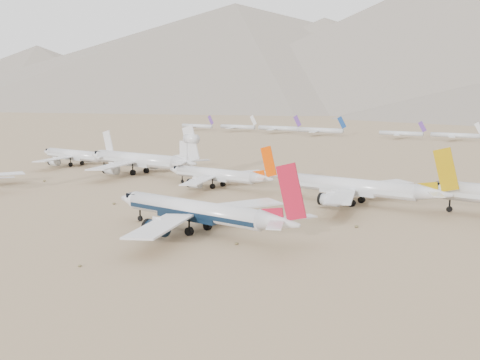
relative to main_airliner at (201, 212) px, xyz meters
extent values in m
plane|color=olive|center=(-12.03, -4.36, -4.98)|extent=(7000.00, 7000.00, 0.00)
cylinder|color=silver|center=(-2.32, 0.00, 0.22)|extent=(38.24, 4.52, 4.52)
cube|color=#0E1E32|center=(-2.32, 0.00, -0.34)|extent=(37.47, 4.59, 1.02)
sphere|color=silver|center=(-21.43, 0.00, 0.22)|extent=(4.52, 4.52, 4.52)
cube|color=black|center=(-22.11, 0.00, 1.46)|extent=(3.16, 2.94, 1.13)
cone|color=silver|center=(21.32, 0.00, 0.56)|extent=(9.56, 4.52, 4.52)
cube|color=silver|center=(0.64, -13.41, -0.57)|extent=(14.77, 23.27, 0.71)
cube|color=silver|center=(23.17, -4.40, 1.13)|extent=(6.07, 7.94, 0.27)
cylinder|color=#0E1E32|center=(-4.44, -9.40, -2.61)|extent=(5.31, 3.25, 3.25)
cube|color=silver|center=(0.64, 13.41, -0.57)|extent=(14.77, 23.27, 0.71)
cube|color=silver|center=(23.17, 4.40, 1.13)|extent=(6.07, 7.94, 0.27)
cylinder|color=#0E1E32|center=(-4.44, 9.40, -2.61)|extent=(5.31, 3.25, 3.25)
cube|color=#A91229|center=(23.97, 0.00, 7.15)|extent=(7.25, 0.36, 11.94)
cylinder|color=black|center=(-20.30, 0.00, -4.30)|extent=(1.36, 0.56, 1.36)
cylinder|color=black|center=(-0.72, -3.16, -4.03)|extent=(1.90, 1.13, 1.90)
cylinder|color=black|center=(-0.72, 3.16, -4.03)|extent=(1.90, 1.13, 1.90)
cube|color=silver|center=(-86.17, 1.33, 0.05)|extent=(4.93, 6.44, 0.22)
sphere|color=silver|center=(37.26, 58.18, 1.02)|extent=(5.21, 5.21, 5.21)
cube|color=black|center=(36.48, 58.18, 2.46)|extent=(3.65, 3.39, 1.30)
cylinder|color=black|center=(38.56, 58.18, -4.19)|extent=(1.56, 0.65, 1.56)
cylinder|color=silver|center=(12.61, 52.31, 0.34)|extent=(38.02, 4.62, 4.62)
cube|color=silver|center=(12.61, 52.31, -0.24)|extent=(37.26, 4.69, 1.04)
sphere|color=silver|center=(-6.40, 52.31, 0.34)|extent=(4.62, 4.62, 4.62)
cube|color=black|center=(-7.10, 52.31, 1.61)|extent=(3.23, 3.00, 1.16)
cone|color=silver|center=(36.11, 52.31, 0.68)|extent=(9.51, 4.62, 4.62)
cube|color=silver|center=(15.54, 38.91, -0.47)|extent=(14.68, 23.14, 0.71)
cube|color=silver|center=(37.95, 47.92, 1.26)|extent=(6.04, 7.89, 0.28)
cylinder|color=silver|center=(10.49, 42.90, -2.55)|extent=(5.28, 3.33, 3.33)
cube|color=silver|center=(15.54, 65.71, -0.47)|extent=(14.68, 23.14, 0.71)
cube|color=silver|center=(37.95, 56.70, 1.26)|extent=(6.04, 7.89, 0.28)
cylinder|color=silver|center=(10.49, 61.72, -2.55)|extent=(5.28, 3.33, 3.33)
cube|color=#B48B09|center=(38.75, 52.31, 7.27)|extent=(7.21, 0.37, 11.87)
cylinder|color=black|center=(-5.25, 52.31, -4.28)|extent=(1.39, 0.58, 1.39)
cylinder|color=black|center=(14.19, 49.07, -4.01)|extent=(1.94, 1.16, 1.94)
cylinder|color=black|center=(14.19, 55.54, -4.01)|extent=(1.94, 1.16, 1.94)
cylinder|color=silver|center=(-38.71, 51.36, -0.37)|extent=(32.77, 4.01, 4.01)
cube|color=silver|center=(-38.71, 51.36, -0.87)|extent=(32.12, 4.07, 0.90)
sphere|color=silver|center=(-55.09, 51.36, -0.37)|extent=(4.01, 4.01, 4.01)
cube|color=black|center=(-55.69, 51.36, 0.73)|extent=(2.80, 2.60, 1.00)
cone|color=silver|center=(-18.45, 51.36, -0.07)|extent=(8.19, 4.01, 4.01)
cube|color=silver|center=(-36.18, 39.80, -1.07)|extent=(12.66, 19.94, 0.62)
cube|color=silver|center=(-16.86, 47.58, 0.43)|extent=(5.20, 6.80, 0.24)
cylinder|color=silver|center=(-40.53, 43.24, -2.88)|extent=(4.55, 2.88, 2.88)
cube|color=silver|center=(-36.18, 62.92, -1.07)|extent=(12.66, 19.94, 0.62)
cube|color=silver|center=(-16.86, 55.15, 0.43)|extent=(5.20, 6.80, 0.24)
cylinder|color=silver|center=(-40.53, 59.48, -2.88)|extent=(4.55, 2.88, 2.88)
cube|color=#E74300|center=(-16.18, 51.36, 5.61)|extent=(6.21, 0.32, 10.23)
cylinder|color=black|center=(-54.09, 51.36, -4.38)|extent=(1.20, 0.50, 1.20)
cylinder|color=black|center=(-37.34, 48.56, -4.13)|extent=(1.68, 1.00, 1.68)
cylinder|color=black|center=(-37.34, 54.17, -4.13)|extent=(1.68, 1.00, 1.68)
cylinder|color=silver|center=(-85.76, 57.83, 1.07)|extent=(43.92, 5.26, 5.26)
cube|color=silver|center=(-85.76, 57.83, 0.41)|extent=(43.04, 5.34, 1.18)
sphere|color=silver|center=(-107.72, 57.83, 1.07)|extent=(5.26, 5.26, 5.26)
cube|color=black|center=(-108.51, 57.83, 2.52)|extent=(3.68, 3.42, 1.31)
cone|color=silver|center=(-58.62, 57.83, 1.47)|extent=(10.98, 5.26, 5.26)
cube|color=silver|center=(-82.37, 42.39, 0.15)|extent=(16.96, 26.73, 0.82)
cube|color=silver|center=(-56.48, 52.77, 2.12)|extent=(6.97, 9.12, 0.32)
cylinder|color=silver|center=(-88.20, 47.00, -2.22)|extent=(6.10, 3.79, 3.79)
cube|color=silver|center=(-82.37, 73.27, 0.15)|extent=(16.96, 26.73, 0.82)
cube|color=silver|center=(-56.48, 62.89, 2.12)|extent=(6.97, 9.12, 0.32)
cylinder|color=silver|center=(-88.20, 68.66, -2.22)|extent=(6.10, 3.79, 3.79)
cube|color=silver|center=(-55.57, 57.83, 9.05)|extent=(8.32, 0.42, 13.72)
cylinder|color=silver|center=(-55.26, 57.83, 10.75)|extent=(5.49, 3.41, 3.41)
cylinder|color=black|center=(-106.41, 57.83, -4.19)|extent=(1.58, 0.66, 1.58)
cylinder|color=black|center=(-83.93, 54.15, -3.87)|extent=(2.21, 1.31, 2.21)
cylinder|color=black|center=(-83.93, 61.51, -3.87)|extent=(2.21, 1.31, 2.21)
cylinder|color=silver|center=(-129.40, 59.18, 0.11)|extent=(35.96, 4.42, 4.42)
cube|color=silver|center=(-129.40, 59.18, -0.45)|extent=(35.25, 4.49, 0.99)
sphere|color=silver|center=(-147.38, 59.18, 0.11)|extent=(4.42, 4.42, 4.42)
cube|color=black|center=(-148.05, 59.18, 1.32)|extent=(3.09, 2.87, 1.10)
cone|color=silver|center=(-107.17, 59.18, 0.44)|extent=(8.99, 4.42, 4.42)
cube|color=silver|center=(-126.62, 46.49, -0.67)|extent=(13.89, 21.89, 0.68)
cube|color=silver|center=(-105.42, 55.03, 0.99)|extent=(5.71, 7.46, 0.27)
cylinder|color=silver|center=(-131.40, 50.26, -2.66)|extent=(5.00, 3.18, 3.18)
cube|color=silver|center=(-126.62, 71.88, -0.67)|extent=(13.89, 21.89, 0.68)
cube|color=silver|center=(-105.42, 63.34, 0.99)|extent=(5.71, 7.46, 0.27)
cylinder|color=silver|center=(-131.40, 68.11, -2.66)|extent=(5.00, 3.18, 3.18)
cube|color=silver|center=(-104.68, 59.18, 6.68)|extent=(6.82, 0.35, 11.23)
cylinder|color=black|center=(-146.28, 59.18, -4.31)|extent=(1.33, 0.55, 1.33)
cylinder|color=black|center=(-127.90, 56.09, -4.05)|extent=(1.86, 1.10, 1.86)
cylinder|color=black|center=(-127.90, 62.28, -4.05)|extent=(1.86, 1.10, 1.86)
cylinder|color=silver|center=(-269.99, 301.82, -0.73)|extent=(37.45, 3.70, 3.70)
cube|color=#58318B|center=(-252.37, 301.82, 5.53)|extent=(7.46, 0.37, 9.39)
cube|color=silver|center=(-269.99, 292.13, -1.28)|extent=(9.87, 17.24, 0.37)
cube|color=silver|center=(-269.99, 311.52, -1.28)|extent=(9.87, 17.24, 0.37)
cylinder|color=silver|center=(-228.28, 312.55, -0.65)|extent=(38.97, 3.85, 3.85)
cube|color=silver|center=(-209.94, 312.55, 5.86)|extent=(7.76, 0.39, 9.78)
cube|color=silver|center=(-228.28, 302.46, -1.23)|extent=(10.27, 17.94, 0.39)
cube|color=silver|center=(-228.28, 322.64, -1.23)|extent=(10.27, 17.94, 0.39)
cylinder|color=silver|center=(-182.62, 313.02, -0.52)|extent=(41.52, 4.10, 4.10)
cube|color=#58318B|center=(-163.08, 313.02, 6.41)|extent=(8.27, 0.41, 10.42)
cube|color=silver|center=(-182.62, 302.28, -1.14)|extent=(10.94, 19.11, 0.41)
cube|color=silver|center=(-182.62, 323.77, -1.14)|extent=(10.94, 19.11, 0.41)
cylinder|color=silver|center=(-137.82, 308.09, -0.51)|extent=(41.83, 4.13, 4.13)
cube|color=navy|center=(-118.13, 308.09, 6.48)|extent=(8.33, 0.41, 10.49)
cube|color=silver|center=(-137.82, 297.26, -1.13)|extent=(11.02, 19.25, 0.41)
cube|color=silver|center=(-137.82, 318.91, -1.13)|extent=(11.02, 19.25, 0.41)
cylinder|color=silver|center=(-70.82, 314.39, -0.89)|extent=(34.19, 3.38, 3.38)
cube|color=#58318B|center=(-54.73, 314.39, 4.83)|extent=(6.81, 0.34, 8.58)
cube|color=silver|center=(-70.82, 305.54, -1.39)|extent=(9.01, 15.74, 0.34)
cube|color=silver|center=(-70.82, 323.24, -1.39)|extent=(9.01, 15.74, 0.34)
cylinder|color=silver|center=(-31.58, 317.28, -0.87)|extent=(34.47, 3.41, 3.41)
cube|color=silver|center=(-15.36, 317.28, 4.89)|extent=(6.87, 0.34, 8.65)
cube|color=silver|center=(-31.58, 308.36, -1.38)|extent=(9.08, 15.87, 0.34)
cube|color=silver|center=(-31.58, 326.21, -1.38)|extent=(9.08, 15.87, 0.34)
cone|color=slate|center=(-2612.03, 1625.64, 155.02)|extent=(2048.00, 2048.00, 320.00)
cone|color=slate|center=(-1912.03, 1515.64, 125.02)|extent=(1456.00, 1456.00, 260.00)
cone|color=slate|center=(-1312.03, 1715.64, 205.02)|extent=(3024.00, 3024.00, 420.00)
cone|color=slate|center=(-812.03, 1555.64, 145.02)|extent=(1800.00, 1800.00, 300.00)
cone|color=slate|center=(-1512.03, 1095.64, 55.02)|extent=(1080.00, 1080.00, 120.00)
cone|color=slate|center=(-712.03, 1095.64, 42.52)|extent=(855.00, 855.00, 95.00)
ellipsoid|color=brown|center=(-97.23, 22.84, -4.64)|extent=(1.12, 1.12, 0.62)
ellipsoid|color=brown|center=(-42.43, 10.04, -4.68)|extent=(0.98, 0.98, 0.54)
ellipsoid|color=brown|center=(-1.33, -32.06, -4.77)|extent=(0.70, 0.70, 0.39)
ellipsoid|color=brown|center=(12.37, -2.76, -4.72)|extent=(0.84, 0.84, 0.46)
ellipsoid|color=brown|center=(26.07, 26.54, -4.68)|extent=(0.98, 0.98, 0.54)
camera|label=1|loc=(78.99, -89.54, 25.46)|focal=40.00mm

